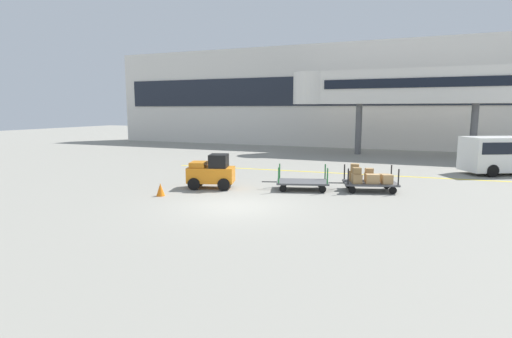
% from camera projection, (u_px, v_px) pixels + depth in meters
% --- Properties ---
extents(ground_plane, '(120.00, 120.00, 0.00)m').
position_uv_depth(ground_plane, '(235.00, 206.00, 15.22)').
color(ground_plane, gray).
extents(apron_lead_line, '(19.70, 1.38, 0.01)m').
position_uv_depth(apron_lead_line, '(334.00, 173.00, 23.11)').
color(apron_lead_line, yellow).
rests_on(apron_lead_line, ground_plane).
extents(terminal_building, '(51.11, 2.51, 9.73)m').
position_uv_depth(terminal_building, '(351.00, 96.00, 38.30)').
color(terminal_building, silver).
rests_on(terminal_building, ground_plane).
extents(jet_bridge, '(17.15, 3.00, 6.65)m').
position_uv_depth(jet_bridge, '(392.00, 88.00, 31.21)').
color(jet_bridge, silver).
rests_on(jet_bridge, ground_plane).
extents(baggage_tug, '(2.33, 1.73, 1.58)m').
position_uv_depth(baggage_tug, '(212.00, 172.00, 18.57)').
color(baggage_tug, orange).
rests_on(baggage_tug, ground_plane).
extents(baggage_cart_lead, '(3.08, 2.01, 1.10)m').
position_uv_depth(baggage_cart_lead, '(302.00, 182.00, 18.25)').
color(baggage_cart_lead, '#4C4C4F').
rests_on(baggage_cart_lead, ground_plane).
extents(baggage_cart_middle, '(3.08, 2.01, 1.17)m').
position_uv_depth(baggage_cart_middle, '(368.00, 179.00, 17.95)').
color(baggage_cart_middle, '#4C4C4F').
rests_on(baggage_cart_middle, ground_plane).
extents(shuttle_van, '(5.13, 3.94, 2.10)m').
position_uv_depth(shuttle_van, '(508.00, 152.00, 22.58)').
color(shuttle_van, white).
rests_on(shuttle_van, ground_plane).
extents(safety_cone_near, '(0.36, 0.36, 0.55)m').
position_uv_depth(safety_cone_near, '(160.00, 190.00, 16.96)').
color(safety_cone_near, orange).
rests_on(safety_cone_near, ground_plane).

